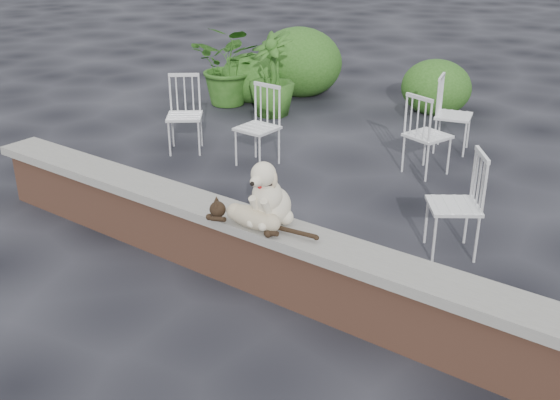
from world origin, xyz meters
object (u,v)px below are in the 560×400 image
Objects in this scene: potted_plant_b at (272,74)px; chair_d at (454,204)px; potted_plant_a at (231,65)px; cat at (252,216)px; chair_c at (428,134)px; chair_e at (454,114)px; dog at (272,190)px; chair_b at (257,127)px; chair_a at (184,115)px.

chair_d is at bearing -32.76° from potted_plant_b.
cat is at bearing -48.04° from potted_plant_a.
chair_c is 0.77× the size of potted_plant_a.
potted_plant_b is at bearing 76.72° from chair_e.
potted_plant_a reaches higher than cat.
chair_d and chair_c have the same top height.
potted_plant_b is at bearing 1.16° from chair_c.
potted_plant_a is (-3.76, 3.94, -0.24)m from dog.
chair_e is at bearing 88.47° from dog.
potted_plant_a is at bearing 138.29° from chair_b.
dog is 0.58× the size of chair_d.
chair_b is (-1.64, -1.83, 0.00)m from chair_e.
chair_c is 0.78× the size of potted_plant_b.
dog is 2.81m from chair_b.
chair_b is at bearing -43.14° from potted_plant_a.
chair_a is 2.18m from potted_plant_a.
chair_d is at bearing -47.07° from chair_a.
cat is 2.86m from chair_b.
chair_e is at bearing 49.51° from chair_b.
cat is 5.50m from potted_plant_a.
chair_a is at bearing 111.59° from chair_e.
chair_d and chair_b have the same top height.
dog is at bearing 109.23° from chair_c.
potted_plant_b reaches higher than chair_a.
cat is 4.10m from chair_e.
dog reaches higher than cat.
chair_c is 1.00× the size of chair_b.
dog reaches higher than chair_b.
chair_d reaches higher than cat.
chair_b is at bearing 45.74° from chair_c.
cat is 1.85m from chair_d.
chair_c is 3.77m from potted_plant_a.
chair_a is 2.94m from chair_c.
chair_b is (-1.71, -0.93, 0.00)m from chair_c.
chair_e is at bearing 0.12° from potted_plant_a.
potted_plant_a reaches higher than dog.
chair_d is 1.00× the size of chair_c.
chair_a is at bearing 38.85° from chair_c.
chair_a is at bearing 141.23° from dog.
chair_b is (-2.71, 0.71, 0.00)m from chair_d.
chair_e is at bearing -1.90° from chair_a.
cat is 1.17× the size of chair_d.
chair_d is at bearing 53.38° from dog.
chair_b is at bearing -140.26° from chair_d.
chair_c is at bearing 87.85° from dog.
chair_c is (2.74, 1.08, 0.00)m from chair_a.
chair_d is at bearing -13.26° from chair_b.
chair_b is at bearing -57.68° from potted_plant_b.
dog is at bearing -48.00° from chair_b.
chair_d is 1.92m from chair_c.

